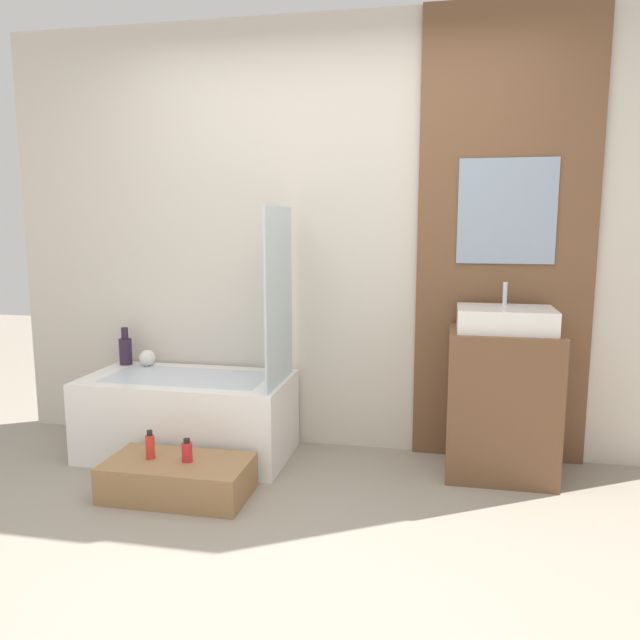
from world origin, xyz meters
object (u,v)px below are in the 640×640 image
bathtub (188,415)px  vase_round_light (147,358)px  wooden_step_bench (178,478)px  bottle_soap_secondary (187,451)px  bottle_soap_primary (150,446)px  sink (505,319)px  vase_tall_dark (125,349)px

bathtub → vase_round_light: vase_round_light is taller
bathtub → wooden_step_bench: (0.18, -0.56, -0.15)m
bathtub → bottle_soap_secondary: 0.61m
bottle_soap_primary → wooden_step_bench: bearing=0.0°
vase_round_light → bottle_soap_primary: bearing=-62.9°
wooden_step_bench → bottle_soap_primary: bearing=180.0°
bottle_soap_primary → bottle_soap_secondary: (0.20, 0.00, -0.01)m
sink → vase_round_light: sink is taller
bathtub → vase_tall_dark: vase_tall_dark is taller
bathtub → sink: sink is taller
bottle_soap_secondary → bottle_soap_primary: bearing=180.0°
sink → vase_round_light: size_ratio=4.92×
wooden_step_bench → bottle_soap_primary: bottle_soap_primary is taller
vase_round_light → bottle_soap_primary: 0.92m
wooden_step_bench → bottle_soap_secondary: 0.16m
bathtub → bottle_soap_primary: 0.56m
vase_tall_dark → bottle_soap_secondary: bearing=-46.2°
vase_round_light → bottle_soap_primary: (0.40, -0.78, -0.28)m
bottle_soap_primary → vase_round_light: bearing=117.1°
bathtub → vase_tall_dark: (-0.52, 0.23, 0.34)m
bottle_soap_primary → bottle_soap_secondary: bearing=0.0°
vase_tall_dark → bottle_soap_primary: (0.55, -0.79, -0.33)m
bottle_soap_secondary → wooden_step_bench: bearing=180.0°
vase_tall_dark → bottle_soap_secondary: vase_tall_dark is taller
vase_round_light → bottle_soap_secondary: (0.60, -0.78, -0.29)m
bathtub → wooden_step_bench: size_ratio=1.66×
sink → bottle_soap_primary: (-1.80, -0.63, -0.62)m
bottle_soap_secondary → sink: bearing=21.6°
vase_tall_dark → vase_round_light: 0.16m
vase_tall_dark → sink: bearing=-3.8°
wooden_step_bench → vase_tall_dark: size_ratio=3.04×
sink → wooden_step_bench: bearing=-159.0°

